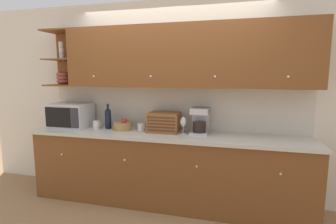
% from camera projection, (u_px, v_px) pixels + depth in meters
% --- Properties ---
extents(ground_plane, '(24.00, 24.00, 0.00)m').
position_uv_depth(ground_plane, '(172.00, 192.00, 3.69)').
color(ground_plane, '#9E754C').
extents(wall_back, '(5.87, 0.06, 2.60)m').
position_uv_depth(wall_back, '(172.00, 100.00, 3.53)').
color(wall_back, silver).
rests_on(wall_back, ground_plane).
extents(counter_unit, '(3.49, 0.63, 0.91)m').
position_uv_depth(counter_unit, '(166.00, 168.00, 3.33)').
color(counter_unit, brown).
rests_on(counter_unit, ground_plane).
extents(backsplash_panel, '(3.47, 0.01, 0.57)m').
position_uv_depth(backsplash_panel, '(172.00, 108.00, 3.51)').
color(backsplash_panel, beige).
rests_on(backsplash_panel, counter_unit).
extents(upper_cabinets, '(3.47, 0.39, 0.75)m').
position_uv_depth(upper_cabinets, '(182.00, 57.00, 3.20)').
color(upper_cabinets, brown).
rests_on(upper_cabinets, backsplash_panel).
extents(microwave, '(0.54, 0.40, 0.33)m').
position_uv_depth(microwave, '(71.00, 115.00, 3.63)').
color(microwave, silver).
rests_on(microwave, counter_unit).
extents(mug_blue_second, '(0.10, 0.09, 0.11)m').
position_uv_depth(mug_blue_second, '(96.00, 125.00, 3.55)').
color(mug_blue_second, silver).
rests_on(mug_blue_second, counter_unit).
extents(wine_bottle, '(0.08, 0.08, 0.34)m').
position_uv_depth(wine_bottle, '(108.00, 118.00, 3.54)').
color(wine_bottle, black).
rests_on(wine_bottle, counter_unit).
extents(fruit_basket, '(0.24, 0.24, 0.16)m').
position_uv_depth(fruit_basket, '(123.00, 126.00, 3.47)').
color(fruit_basket, '#A87F4C').
rests_on(fruit_basket, counter_unit).
extents(mug, '(0.10, 0.09, 0.10)m').
position_uv_depth(mug, '(141.00, 127.00, 3.44)').
color(mug, silver).
rests_on(mug, counter_unit).
extents(bread_box, '(0.39, 0.29, 0.25)m').
position_uv_depth(bread_box, '(164.00, 122.00, 3.34)').
color(bread_box, brown).
rests_on(bread_box, counter_unit).
extents(wine_glass, '(0.08, 0.08, 0.21)m').
position_uv_depth(wine_glass, '(183.00, 122.00, 3.22)').
color(wine_glass, silver).
rests_on(wine_glass, counter_unit).
extents(coffee_maker, '(0.21, 0.23, 0.32)m').
position_uv_depth(coffee_maker, '(200.00, 121.00, 3.22)').
color(coffee_maker, '#B7B7BC').
rests_on(coffee_maker, counter_unit).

